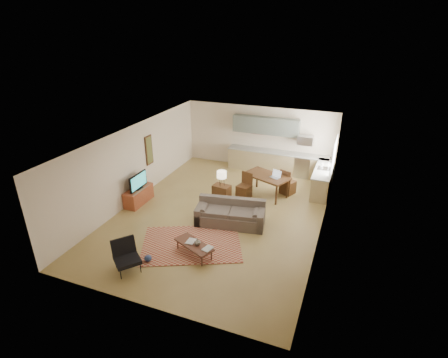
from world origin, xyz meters
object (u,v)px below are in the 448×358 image
at_px(coffee_table, 194,249).
at_px(dining_table, 266,185).
at_px(armchair, 127,257).
at_px(sofa, 230,213).
at_px(tv_credenza, 139,196).
at_px(console_table, 222,194).

relative_size(coffee_table, dining_table, 0.74).
distance_m(coffee_table, armchair, 1.80).
bearing_deg(armchair, coffee_table, -7.45).
bearing_deg(sofa, armchair, -128.27).
bearing_deg(tv_credenza, coffee_table, -32.95).
relative_size(sofa, dining_table, 1.40).
bearing_deg(console_table, coffee_table, -74.09).
distance_m(coffee_table, tv_credenza, 3.76).
bearing_deg(dining_table, console_table, -116.29).
bearing_deg(tv_credenza, console_table, 20.99).
xyz_separation_m(sofa, armchair, (-1.67, -3.09, 0.02)).
bearing_deg(sofa, console_table, 112.53).
relative_size(sofa, console_table, 3.26).
bearing_deg(tv_credenza, dining_table, 28.62).
bearing_deg(dining_table, armchair, -89.77).
height_order(sofa, dining_table, dining_table).
xyz_separation_m(coffee_table, armchair, (-1.30, -1.22, 0.23)).
bearing_deg(dining_table, tv_credenza, -129.21).
bearing_deg(tv_credenza, sofa, -2.80).
xyz_separation_m(armchair, tv_credenza, (-1.85, 3.26, -0.12)).
bearing_deg(armchair, dining_table, 17.64).
xyz_separation_m(console_table, dining_table, (1.31, 1.16, 0.06)).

